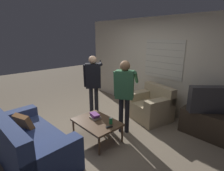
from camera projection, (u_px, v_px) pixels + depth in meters
name	position (u px, v px, depth m)	size (l,w,h in m)	color
ground_plane	(98.00, 133.00, 3.86)	(16.00, 16.00, 0.00)	#7F705B
wall_back	(155.00, 65.00, 4.83)	(5.20, 0.08, 2.55)	beige
couch_blue	(26.00, 142.00, 3.00)	(1.93, 1.01, 0.88)	navy
armchair_beige	(151.00, 106.00, 4.47)	(1.12, 1.01, 0.85)	tan
coffee_table	(97.00, 123.00, 3.55)	(0.95, 0.67, 0.40)	brown
tv_stand	(207.00, 124.00, 3.69)	(1.01, 0.49, 0.55)	#33281E
tv	(211.00, 99.00, 3.54)	(0.76, 0.75, 0.55)	#2D2D33
person_left_standing	(93.00, 80.00, 4.35)	(0.55, 0.75, 1.61)	black
person_right_standing	(125.00, 89.00, 3.66)	(0.48, 0.74, 1.59)	black
book_stack	(95.00, 116.00, 3.65)	(0.25, 0.19, 0.11)	beige
soda_can	(111.00, 121.00, 3.42)	(0.07, 0.07, 0.13)	#238E47
spare_remote	(109.00, 127.00, 3.30)	(0.08, 0.14, 0.02)	black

